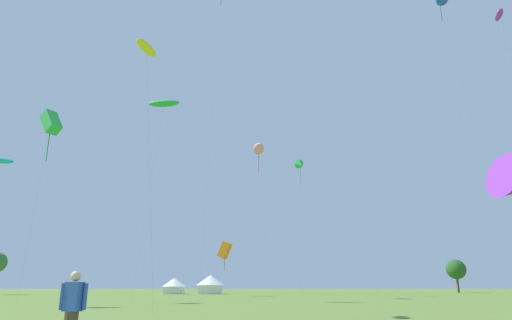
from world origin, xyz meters
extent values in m
ellipsoid|color=green|center=(-9.51, 38.77, 20.06)|extent=(3.52, 1.86, 1.08)
cylinder|color=#B2B2B7|center=(-10.34, 38.15, 10.03)|extent=(1.68, 1.27, 20.06)
cube|color=green|center=(-20.07, 36.71, 16.95)|extent=(2.59, 2.31, 2.62)
cylinder|color=#207C31|center=(-20.07, 36.71, 14.62)|extent=(0.08, 0.08, 3.34)
cylinder|color=#B2B2B7|center=(-20.00, 35.59, 8.47)|extent=(0.17, 2.25, 16.95)
ellipsoid|color=#1EB7CC|center=(-19.77, 28.21, 10.62)|extent=(2.02, 1.48, 0.59)
cylinder|color=#B2B2B7|center=(-3.96, 31.75, 16.13)|extent=(1.05, 2.02, 32.25)
cone|color=green|center=(8.02, 59.64, 19.20)|extent=(1.80, 2.02, 1.82)
cylinder|color=#207C31|center=(8.02, 59.64, 17.59)|extent=(0.05, 0.05, 2.47)
cylinder|color=#B2B2B7|center=(7.77, 59.17, 9.60)|extent=(0.51, 0.95, 19.20)
ellipsoid|color=purple|center=(29.34, 39.40, 32.45)|extent=(1.92, 2.75, 0.96)
ellipsoid|color=yellow|center=(-7.27, 19.26, 15.39)|extent=(1.38, 2.25, 0.62)
cylinder|color=#B2B2B7|center=(-6.53, 18.98, 7.69)|extent=(1.50, 0.58, 15.39)
cylinder|color=#183599|center=(22.87, 40.43, 33.48)|extent=(0.05, 0.05, 2.70)
cylinder|color=#B2B2B7|center=(23.82, 39.97, 17.64)|extent=(1.93, 0.93, 35.27)
ellipsoid|color=pink|center=(1.09, 48.77, 18.25)|extent=(1.78, 3.99, 1.30)
cylinder|color=#A9627C|center=(1.09, 48.77, 16.34)|extent=(0.09, 0.09, 2.31)
cylinder|color=#B2B2B7|center=(1.75, 47.85, 9.12)|extent=(1.34, 1.87, 18.25)
cube|color=orange|center=(-3.22, 57.53, 6.18)|extent=(2.18, 1.73, 2.48)
cylinder|color=#A75C11|center=(-3.22, 57.53, 4.45)|extent=(0.07, 0.07, 2.23)
cylinder|color=#B2B2B7|center=(-4.34, 56.95, 3.09)|extent=(2.25, 1.19, 6.19)
cube|color=#2D51AD|center=(-5.10, 4.96, 1.20)|extent=(0.41, 0.33, 0.60)
sphere|color=beige|center=(-5.10, 4.96, 1.62)|extent=(0.22, 0.22, 0.22)
cylinder|color=#2D51AD|center=(-5.34, 4.96, 1.20)|extent=(0.09, 0.09, 0.55)
cylinder|color=#2D51AD|center=(-4.86, 4.96, 1.20)|extent=(0.09, 0.09, 0.55)
cube|color=white|center=(-12.21, 74.35, 0.62)|extent=(3.29, 3.29, 1.24)
cone|color=white|center=(-12.21, 74.35, 1.96)|extent=(4.12, 4.12, 1.44)
cube|color=white|center=(-5.99, 74.35, 0.73)|extent=(3.90, 3.90, 1.46)
cone|color=white|center=(-5.99, 74.35, 2.32)|extent=(4.88, 4.88, 1.71)
cylinder|color=brown|center=(43.16, 85.43, 1.60)|extent=(0.44, 0.44, 3.21)
sphere|color=#23561E|center=(43.16, 85.43, 4.57)|extent=(3.91, 3.91, 3.91)
camera|label=1|loc=(-1.65, -5.05, 1.43)|focal=30.97mm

